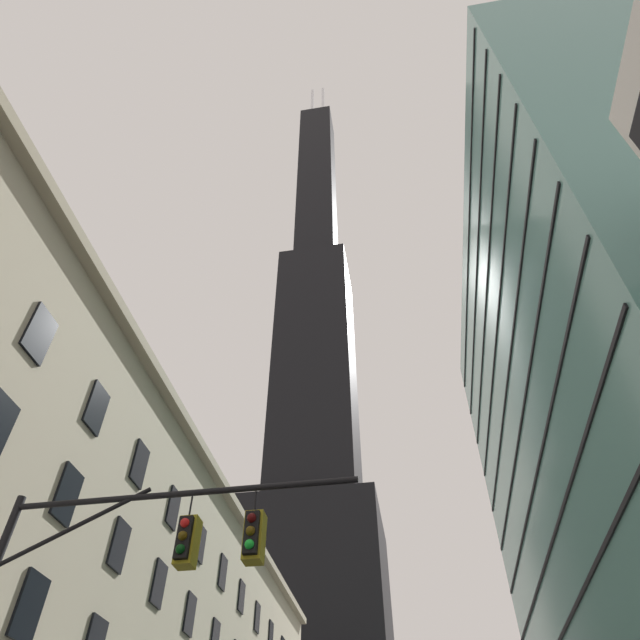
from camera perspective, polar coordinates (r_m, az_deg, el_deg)
name	(u,v)px	position (r m, az deg, el deg)	size (l,w,h in m)	color
dark_skyscraper	(316,425)	(121.19, -0.46, -10.56)	(24.55, 24.55, 234.84)	black
glass_office_midrise	(629,429)	(45.24, 28.83, -9.63)	(14.63, 42.60, 47.12)	slate
traffic_signal_mast	(121,589)	(13.30, -19.48, -24.31)	(8.18, 0.63, 7.81)	black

